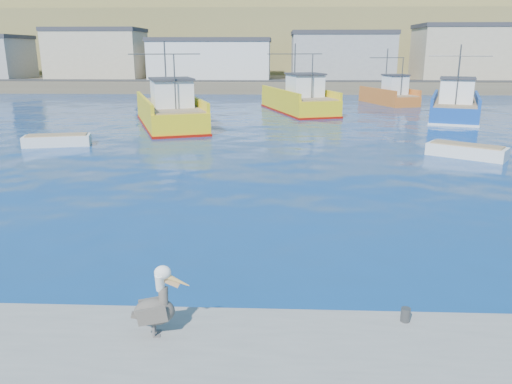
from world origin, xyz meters
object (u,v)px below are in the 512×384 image
(boat_orange, at_px, (390,95))
(skiff_left, at_px, (57,141))
(pelican, at_px, (156,306))
(trawler_yellow_b, at_px, (299,101))
(skiff_mid, at_px, (466,152))
(trawler_yellow_a, at_px, (170,112))
(trawler_blue, at_px, (455,107))

(boat_orange, bearing_deg, skiff_left, -135.22)
(boat_orange, bearing_deg, pelican, -107.03)
(trawler_yellow_b, height_order, boat_orange, trawler_yellow_b)
(skiff_mid, bearing_deg, skiff_left, 174.20)
(skiff_left, bearing_deg, trawler_yellow_b, 49.18)
(trawler_yellow_b, height_order, skiff_left, trawler_yellow_b)
(boat_orange, relative_size, skiff_left, 2.07)
(trawler_yellow_b, relative_size, skiff_left, 2.99)
(trawler_yellow_a, height_order, boat_orange, trawler_yellow_a)
(skiff_mid, distance_m, pelican, 23.96)
(skiff_mid, relative_size, pelican, 2.96)
(trawler_yellow_b, relative_size, pelican, 8.76)
(pelican, bearing_deg, trawler_blue, 63.78)
(trawler_blue, relative_size, boat_orange, 1.33)
(trawler_blue, height_order, boat_orange, trawler_blue)
(skiff_mid, bearing_deg, trawler_yellow_a, 149.63)
(skiff_left, bearing_deg, boat_orange, 44.78)
(skiff_left, distance_m, skiff_mid, 25.18)
(boat_orange, height_order, skiff_mid, boat_orange)
(trawler_yellow_b, distance_m, skiff_left, 24.96)
(trawler_yellow_b, height_order, skiff_mid, trawler_yellow_b)
(trawler_yellow_b, height_order, pelican, trawler_yellow_b)
(trawler_yellow_a, bearing_deg, trawler_yellow_b, 42.64)
(trawler_yellow_a, distance_m, skiff_mid, 22.69)
(trawler_yellow_a, distance_m, skiff_left, 10.51)
(trawler_yellow_b, xyz_separation_m, skiff_left, (-16.31, -18.88, -0.80))
(skiff_left, relative_size, skiff_mid, 0.99)
(trawler_yellow_b, bearing_deg, boat_orange, 36.40)
(trawler_yellow_b, bearing_deg, trawler_blue, -17.64)
(trawler_yellow_b, bearing_deg, trawler_yellow_a, -137.36)
(trawler_blue, relative_size, skiff_left, 2.74)
(trawler_yellow_a, bearing_deg, skiff_mid, -30.37)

